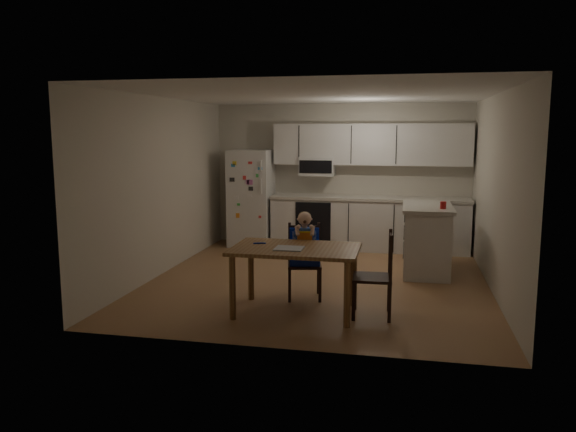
# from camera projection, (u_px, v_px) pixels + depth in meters

# --- Properties ---
(room) EXTENTS (4.52, 5.01, 2.51)m
(room) POSITION_uv_depth(u_px,v_px,m) (324.00, 186.00, 7.98)
(room) COLOR #9B6A47
(room) RESTS_ON ground
(refrigerator) EXTENTS (0.72, 0.70, 1.70)m
(refrigerator) POSITION_uv_depth(u_px,v_px,m) (251.00, 198.00, 9.97)
(refrigerator) COLOR silver
(refrigerator) RESTS_ON ground
(kitchen_run) EXTENTS (3.37, 0.62, 2.15)m
(kitchen_run) POSITION_uv_depth(u_px,v_px,m) (368.00, 199.00, 9.64)
(kitchen_run) COLOR silver
(kitchen_run) RESTS_ON ground
(kitchen_island) EXTENTS (0.69, 1.32, 0.97)m
(kitchen_island) POSITION_uv_depth(u_px,v_px,m) (426.00, 239.00, 8.10)
(kitchen_island) COLOR silver
(kitchen_island) RESTS_ON ground
(red_cup) EXTENTS (0.08, 0.08, 0.10)m
(red_cup) POSITION_uv_depth(u_px,v_px,m) (443.00, 205.00, 7.66)
(red_cup) COLOR #B51614
(red_cup) RESTS_ON kitchen_island
(dining_table) EXTENTS (1.40, 0.90, 0.75)m
(dining_table) POSITION_uv_depth(u_px,v_px,m) (295.00, 256.00, 6.24)
(dining_table) COLOR brown
(dining_table) RESTS_ON ground
(napkin) EXTENTS (0.31, 0.27, 0.01)m
(napkin) POSITION_uv_depth(u_px,v_px,m) (289.00, 248.00, 6.14)
(napkin) COLOR #A5A6AA
(napkin) RESTS_ON dining_table
(toddler_spoon) EXTENTS (0.12, 0.06, 0.02)m
(toddler_spoon) POSITION_uv_depth(u_px,v_px,m) (259.00, 243.00, 6.41)
(toddler_spoon) COLOR #112EBC
(toddler_spoon) RESTS_ON dining_table
(chair_booster) EXTENTS (0.47, 0.47, 1.07)m
(chair_booster) POSITION_uv_depth(u_px,v_px,m) (304.00, 246.00, 6.84)
(chair_booster) COLOR black
(chair_booster) RESTS_ON ground
(chair_side) EXTENTS (0.44, 0.44, 0.95)m
(chair_side) POSITION_uv_depth(u_px,v_px,m) (381.00, 269.00, 6.12)
(chair_side) COLOR black
(chair_side) RESTS_ON ground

